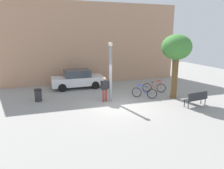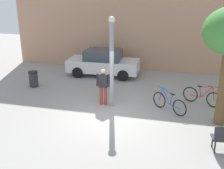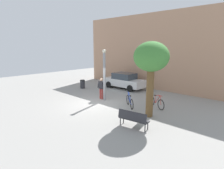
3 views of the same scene
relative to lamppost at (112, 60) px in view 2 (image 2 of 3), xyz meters
The scene contains 8 objects.
ground_plane 2.40m from the lamppost, 79.19° to the right, with size 36.00×36.00×0.00m, color gray.
building_facade 7.14m from the lamppost, 88.25° to the left, with size 16.57×2.00×7.24m, color tan.
lamppost is the anchor object (origin of this frame).
person_by_lamppost 1.21m from the lamppost, behind, with size 0.61×0.32×1.67m.
bicycle_blue 3.04m from the lamppost, ahead, with size 1.47×1.14×0.97m.
bicycle_red 4.43m from the lamppost, 16.10° to the left, with size 1.67×0.79×0.97m.
parked_car_white 4.78m from the lamppost, 110.23° to the left, with size 4.24×1.90×1.55m.
trash_bin 5.17m from the lamppost, 162.57° to the left, with size 0.49×0.49×0.84m.
Camera 2 is at (2.51, -9.83, 5.00)m, focal length 43.91 mm.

